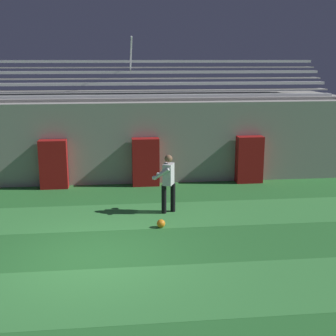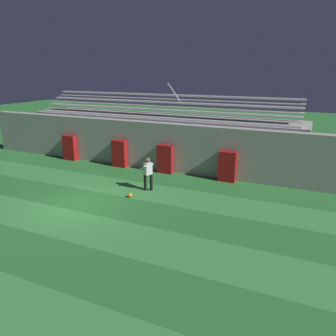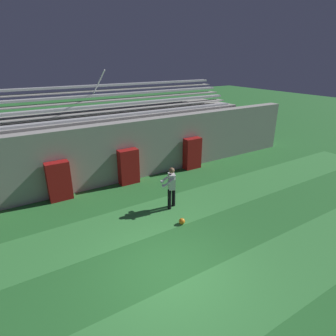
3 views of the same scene
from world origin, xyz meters
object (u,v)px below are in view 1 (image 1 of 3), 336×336
padding_pillar_far_right (249,160)px  soccer_ball (161,224)px  padding_pillar_gate_right (146,162)px  padding_pillar_gate_left (54,164)px  goalkeeper (168,180)px

padding_pillar_far_right → soccer_ball: (-3.52, -4.19, -0.71)m
padding_pillar_gate_right → padding_pillar_far_right: size_ratio=1.00×
padding_pillar_gate_left → padding_pillar_gate_right: same height
soccer_ball → padding_pillar_far_right: bearing=50.0°
padding_pillar_gate_left → padding_pillar_gate_right: size_ratio=1.00×
padding_pillar_far_right → padding_pillar_gate_left: bearing=180.0°
padding_pillar_gate_right → goalkeeper: bearing=-81.8°
padding_pillar_far_right → goalkeeper: (-3.20, -2.98, 0.14)m
padding_pillar_far_right → soccer_ball: padding_pillar_far_right is taller
soccer_ball → goalkeeper: bearing=75.5°
padding_pillar_gate_left → soccer_ball: padding_pillar_gate_left is taller
padding_pillar_gate_right → soccer_ball: (0.12, -4.19, -0.71)m
padding_pillar_gate_right → soccer_ball: size_ratio=7.44×
padding_pillar_far_right → goalkeeper: goalkeeper is taller
padding_pillar_gate_left → padding_pillar_far_right: size_ratio=1.00×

